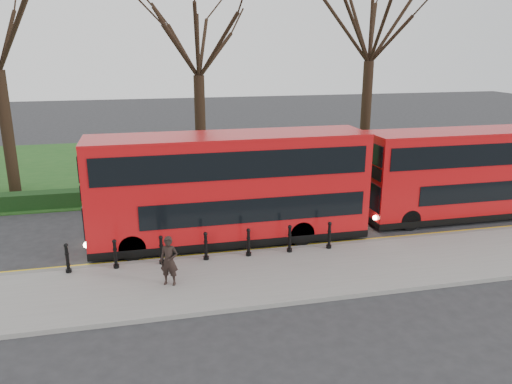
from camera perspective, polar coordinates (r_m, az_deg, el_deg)
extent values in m
plane|color=#28282B|center=(19.39, -8.36, -6.65)|extent=(120.00, 120.00, 0.00)
cube|color=gray|center=(16.63, -7.44, -10.36)|extent=(60.00, 4.00, 0.15)
cube|color=slate|center=(18.44, -8.10, -7.62)|extent=(60.00, 0.25, 0.16)
cube|color=#1D4F1A|center=(33.70, -10.63, 3.18)|extent=(60.00, 18.00, 0.06)
cube|color=black|center=(25.67, -9.74, -0.02)|extent=(60.00, 0.90, 0.80)
cube|color=yellow|center=(18.74, -8.17, -7.45)|extent=(60.00, 0.10, 0.01)
cube|color=yellow|center=(18.93, -8.23, -7.21)|extent=(60.00, 0.10, 0.01)
cylinder|color=black|center=(28.96, -26.53, 6.02)|extent=(0.60, 0.60, 6.39)
cylinder|color=black|center=(28.39, -6.36, 7.05)|extent=(0.60, 0.60, 6.00)
cylinder|color=black|center=(31.12, 12.40, 8.23)|extent=(0.60, 0.60, 6.70)
cylinder|color=black|center=(18.05, -20.76, -7.13)|extent=(0.15, 0.15, 1.00)
cylinder|color=black|center=(17.88, -15.78, -6.88)|extent=(0.15, 0.15, 1.00)
cylinder|color=black|center=(17.85, -10.76, -6.57)|extent=(0.15, 0.15, 1.00)
cylinder|color=black|center=(17.96, -5.76, -6.21)|extent=(0.15, 0.15, 1.00)
cylinder|color=black|center=(18.20, -0.86, -5.82)|extent=(0.15, 0.15, 1.00)
cylinder|color=black|center=(18.57, 3.86, -5.40)|extent=(0.15, 0.15, 1.00)
cylinder|color=black|center=(19.06, 8.37, -4.96)|extent=(0.15, 0.15, 1.00)
cube|color=red|center=(19.45, -3.04, 0.82)|extent=(10.74, 2.44, 3.96)
cube|color=black|center=(20.08, -2.95, -4.77)|extent=(10.76, 2.46, 0.29)
cube|color=black|center=(18.65, 0.03, -2.12)|extent=(8.59, 0.04, 0.93)
cube|color=black|center=(18.02, -2.39, 3.02)|extent=(10.16, 0.04, 1.03)
cube|color=black|center=(19.21, -19.09, 0.71)|extent=(0.06, 2.15, 0.54)
cylinder|color=black|center=(18.76, -13.95, -6.17)|extent=(0.98, 0.29, 0.98)
cylinder|color=black|center=(20.76, -13.92, -3.95)|extent=(0.98, 0.29, 0.98)
cylinder|color=black|center=(19.65, 5.22, -4.69)|extent=(0.98, 0.29, 0.98)
cylinder|color=black|center=(21.57, 3.44, -2.71)|extent=(0.98, 0.29, 0.98)
cube|color=red|center=(24.37, 23.55, 2.23)|extent=(9.97, 2.27, 3.67)
cube|color=black|center=(24.85, 23.07, -1.98)|extent=(9.99, 2.29, 0.27)
cube|color=black|center=(24.10, 26.35, 0.13)|extent=(7.98, 0.04, 0.86)
cube|color=black|center=(23.29, 25.46, 3.87)|extent=(9.43, 0.04, 0.95)
cube|color=black|center=(21.72, 12.93, 2.41)|extent=(0.06, 1.99, 0.50)
cylinder|color=black|center=(22.11, 17.16, -3.05)|extent=(0.91, 0.27, 0.91)
cylinder|color=black|center=(23.76, 14.79, -1.53)|extent=(0.91, 0.27, 0.91)
cylinder|color=black|center=(27.02, 26.10, -0.54)|extent=(0.91, 0.27, 0.91)
imported|color=black|center=(16.20, -9.90, -7.77)|extent=(0.69, 0.58, 1.62)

